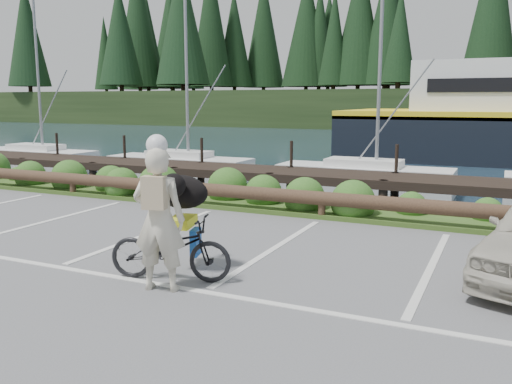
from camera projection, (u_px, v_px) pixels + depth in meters
ground at (219, 283)px, 7.57m from camera, size 72.00×72.00×0.00m
harbor_backdrop at (485, 119)px, 77.54m from camera, size 170.00×160.00×30.00m
vegetation_strip at (331, 211)px, 12.31m from camera, size 34.00×1.60×0.10m
log_rail at (322, 219)px, 11.69m from camera, size 32.00×0.30×0.60m
bicycle at (170, 248)px, 7.65m from camera, size 1.86×1.05×0.93m
cyclist at (159, 220)px, 7.17m from camera, size 0.80×0.63×1.94m
dog at (181, 192)px, 8.08m from camera, size 0.64×0.96×0.51m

